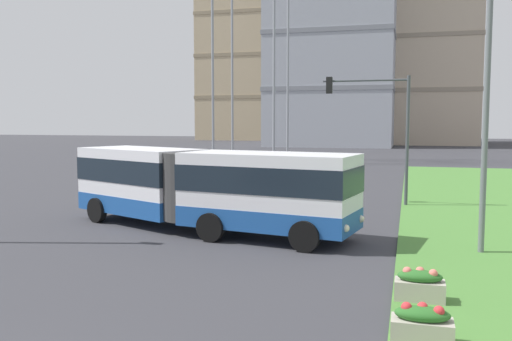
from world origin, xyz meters
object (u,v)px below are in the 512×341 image
object	(u,v)px
traffic_light_far_right	(379,117)
apartment_tower_centre	(421,18)
car_white_van	(153,188)
streetlight_median	(487,93)
articulated_bus	(204,187)
apartment_tower_west	(238,40)
flower_planter_1	(422,324)
flower_planter_2	(420,285)

from	to	relation	value
traffic_light_far_right	apartment_tower_centre	bearing A→B (deg)	87.82
car_white_van	apartment_tower_centre	bearing A→B (deg)	79.93
car_white_van	apartment_tower_centre	distance (m)	82.00
streetlight_median	traffic_light_far_right	bearing A→B (deg)	111.36
streetlight_median	apartment_tower_centre	size ratio (longest dim) A/B	0.20
articulated_bus	streetlight_median	distance (m)	10.18
apartment_tower_west	car_white_van	bearing A→B (deg)	-75.16
articulated_bus	streetlight_median	world-z (taller)	streetlight_median
articulated_bus	flower_planter_1	size ratio (longest dim) A/B	10.85
articulated_bus	flower_planter_2	distance (m)	10.07
traffic_light_far_right	apartment_tower_centre	world-z (taller)	apartment_tower_centre
car_white_van	streetlight_median	bearing A→B (deg)	-26.19
apartment_tower_west	flower_planter_2	bearing A→B (deg)	-70.39
car_white_van	traffic_light_far_right	world-z (taller)	traffic_light_far_right
flower_planter_1	apartment_tower_west	xyz separation A→B (m)	(-36.64, 105.36, 21.13)
car_white_van	traffic_light_far_right	xyz separation A→B (m)	(10.95, 2.09, 3.53)
apartment_tower_west	flower_planter_1	bearing A→B (deg)	-70.83
traffic_light_far_right	streetlight_median	xyz separation A→B (m)	(3.62, -9.25, 0.66)
flower_planter_1	apartment_tower_centre	distance (m)	95.38
articulated_bus	traffic_light_far_right	bearing A→B (deg)	53.68
articulated_bus	flower_planter_2	bearing A→B (deg)	-40.02
apartment_tower_west	articulated_bus	bearing A→B (deg)	-73.27
flower_planter_2	traffic_light_far_right	xyz separation A→B (m)	(-1.72, 14.50, 3.86)
flower_planter_2	traffic_light_far_right	distance (m)	15.10
streetlight_median	car_white_van	bearing A→B (deg)	153.81
flower_planter_2	streetlight_median	xyz separation A→B (m)	(1.90, 5.25, 4.52)
articulated_bus	traffic_light_far_right	xyz separation A→B (m)	(5.93, 8.07, 2.64)
flower_planter_1	flower_planter_2	distance (m)	2.52
flower_planter_1	apartment_tower_west	bearing A→B (deg)	109.17
flower_planter_2	apartment_tower_centre	size ratio (longest dim) A/B	0.02
flower_planter_1	car_white_van	bearing A→B (deg)	130.33
articulated_bus	apartment_tower_west	distance (m)	102.62
traffic_light_far_right	apartment_tower_centre	size ratio (longest dim) A/B	0.14
car_white_van	flower_planter_2	xyz separation A→B (m)	(12.67, -12.41, -0.33)
flower_planter_2	apartment_tower_west	bearing A→B (deg)	109.61
apartment_tower_west	apartment_tower_centre	world-z (taller)	apartment_tower_centre
flower_planter_2	apartment_tower_centre	distance (m)	92.94
articulated_bus	flower_planter_2	size ratio (longest dim) A/B	10.85
articulated_bus	streetlight_median	size ratio (longest dim) A/B	1.32
flower_planter_1	traffic_light_far_right	bearing A→B (deg)	95.77
articulated_bus	apartment_tower_centre	xyz separation A→B (m)	(8.83, 83.95, 20.39)
streetlight_median	apartment_tower_west	distance (m)	106.23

